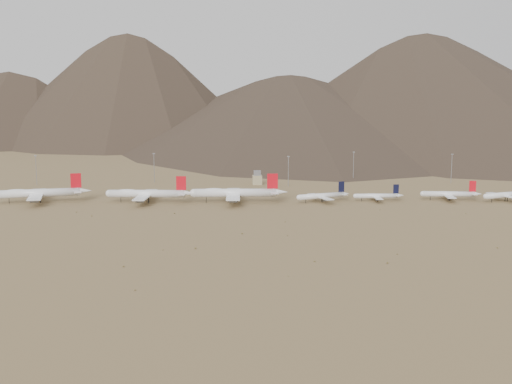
{
  "coord_description": "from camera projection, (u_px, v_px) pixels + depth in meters",
  "views": [
    {
      "loc": [
        0.35,
        -424.5,
        79.29
      ],
      "look_at": [
        24.22,
        30.0,
        7.65
      ],
      "focal_mm": 45.0,
      "sensor_mm": 36.0,
      "label": 1
    }
  ],
  "objects": [
    {
      "name": "mast_west",
      "position": [
        154.0,
        166.0,
        562.28
      ],
      "size": [
        2.0,
        0.6,
        25.7
      ],
      "color": "gray",
      "rests_on": "ground"
    },
    {
      "name": "narrowbody_b",
      "position": [
        378.0,
        196.0,
        466.41
      ],
      "size": [
        37.36,
        26.62,
        12.33
      ],
      "rotation": [
        0.0,
        0.0,
        0.0
      ],
      "color": "white",
      "rests_on": "ground"
    },
    {
      "name": "narrowbody_c",
      "position": [
        450.0,
        194.0,
        469.72
      ],
      "size": [
        44.51,
        32.27,
        14.72
      ],
      "rotation": [
        0.0,
        0.0,
        -0.12
      ],
      "color": "white",
      "rests_on": "ground"
    },
    {
      "name": "desert_scrub",
      "position": [
        213.0,
        242.0,
        339.57
      ],
      "size": [
        415.83,
        176.58,
        0.89
      ],
      "color": "brown",
      "rests_on": "ground"
    },
    {
      "name": "ground",
      "position": [
        222.0,
        210.0,
        431.07
      ],
      "size": [
        3000.0,
        3000.0,
        0.0
      ],
      "primitive_type": "plane",
      "color": "#96784D",
      "rests_on": "ground"
    },
    {
      "name": "mast_east",
      "position": [
        353.0,
        164.0,
        576.02
      ],
      "size": [
        2.0,
        0.6,
        25.7
      ],
      "color": "gray",
      "rests_on": "ground"
    },
    {
      "name": "mast_far_west",
      "position": [
        36.0,
        169.0,
        544.68
      ],
      "size": [
        2.0,
        0.6,
        25.7
      ],
      "color": "gray",
      "rests_on": "ground"
    },
    {
      "name": "control_tower",
      "position": [
        257.0,
        178.0,
        550.18
      ],
      "size": [
        8.0,
        8.0,
        12.0
      ],
      "color": "tan",
      "rests_on": "ground"
    },
    {
      "name": "widebody_centre",
      "position": [
        147.0,
        194.0,
        460.0
      ],
      "size": [
        64.94,
        50.13,
        19.29
      ],
      "rotation": [
        0.0,
        0.0,
        -0.08
      ],
      "color": "white",
      "rests_on": "ground"
    },
    {
      "name": "narrowbody_d",
      "position": [
        507.0,
        195.0,
        466.5
      ],
      "size": [
        42.87,
        32.1,
        14.85
      ],
      "rotation": [
        0.0,
        0.0,
        0.36
      ],
      "color": "white",
      "rests_on": "ground"
    },
    {
      "name": "mountain_ridge",
      "position": [
        222.0,
        56.0,
        1295.58
      ],
      "size": [
        4400.0,
        1000.0,
        300.0
      ],
      "color": "#433628",
      "rests_on": "ground"
    },
    {
      "name": "narrowbody_a",
      "position": [
        323.0,
        196.0,
        462.83
      ],
      "size": [
        41.32,
        30.86,
        14.23
      ],
      "rotation": [
        0.0,
        0.0,
        0.34
      ],
      "color": "white",
      "rests_on": "ground"
    },
    {
      "name": "mast_centre",
      "position": [
        288.0,
        170.0,
        538.58
      ],
      "size": [
        2.0,
        0.6,
        25.7
      ],
      "color": "gray",
      "rests_on": "ground"
    },
    {
      "name": "widebody_west",
      "position": [
        39.0,
        193.0,
        460.31
      ],
      "size": [
        68.04,
        53.28,
        20.43
      ],
      "rotation": [
        0.0,
        0.0,
        0.19
      ],
      "color": "white",
      "rests_on": "ground"
    },
    {
      "name": "mast_far_east",
      "position": [
        452.0,
        167.0,
        556.77
      ],
      "size": [
        2.0,
        0.6,
        25.7
      ],
      "color": "gray",
      "rests_on": "ground"
    },
    {
      "name": "widebody_east",
      "position": [
        235.0,
        193.0,
        460.1
      ],
      "size": [
        70.65,
        54.13,
        20.97
      ],
      "rotation": [
        0.0,
        0.0,
        -0.03
      ],
      "color": "white",
      "rests_on": "ground"
    }
  ]
}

